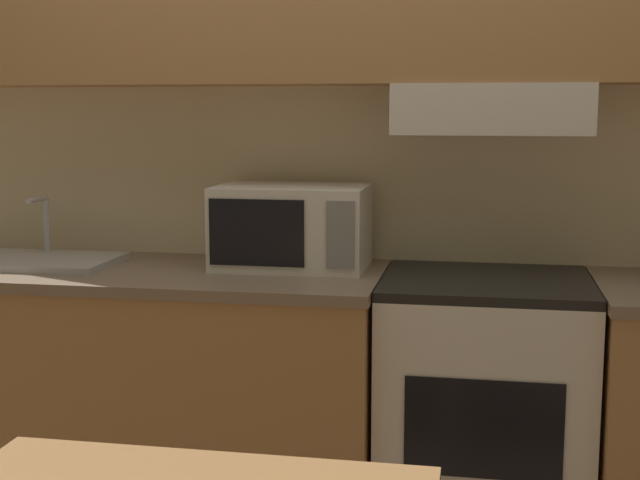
% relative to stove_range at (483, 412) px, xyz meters
% --- Properties ---
extents(wall_back, '(5.20, 0.38, 2.55)m').
position_rel_stove_range_xyz_m(wall_back, '(-0.52, 0.24, 1.04)').
color(wall_back, beige).
rests_on(wall_back, ground_plane).
extents(lower_counter_main, '(1.61, 0.65, 0.89)m').
position_rel_stove_range_xyz_m(lower_counter_main, '(-1.14, -0.02, 0.00)').
color(lower_counter_main, tan).
rests_on(lower_counter_main, ground_plane).
extents(stove_range, '(0.66, 0.59, 0.89)m').
position_rel_stove_range_xyz_m(stove_range, '(0.00, 0.00, 0.00)').
color(stove_range, white).
rests_on(stove_range, ground_plane).
extents(microwave, '(0.51, 0.34, 0.28)m').
position_rel_stove_range_xyz_m(microwave, '(-0.65, 0.09, 0.58)').
color(microwave, white).
rests_on(microwave, lower_counter_main).
extents(sink_basin, '(0.60, 0.35, 0.23)m').
position_rel_stove_range_xyz_m(sink_basin, '(-1.56, -0.02, 0.46)').
color(sink_basin, '#B7BABF').
rests_on(sink_basin, lower_counter_main).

